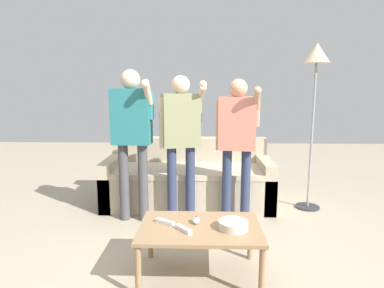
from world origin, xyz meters
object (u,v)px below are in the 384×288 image
object	(u,v)px
snack_bowl	(233,225)
player_left	(132,128)
floor_lamp	(316,70)
game_remote_wand_spare	(183,229)
coffee_table	(200,232)
player_center	(181,131)
couch	(188,181)
player_right	(237,134)
game_remote_wand_near	(165,222)
game_remote_wand_far	(223,225)
game_remote_nunchuk	(196,220)

from	to	relation	value
snack_bowl	player_left	bearing A→B (deg)	131.25
floor_lamp	game_remote_wand_spare	xyz separation A→B (m)	(-1.41, -1.57, -1.21)
coffee_table	player_center	xyz separation A→B (m)	(-0.21, 1.09, 0.62)
player_left	coffee_table	bearing A→B (deg)	-55.80
snack_bowl	game_remote_wand_spare	distance (m)	0.37
couch	player_center	distance (m)	0.87
player_right	game_remote_wand_near	distance (m)	1.31
player_center	player_right	bearing A→B (deg)	-4.64
snack_bowl	player_center	bearing A→B (deg)	111.81
floor_lamp	player_left	xyz separation A→B (m)	(-2.02, -0.42, -0.61)
player_left	game_remote_wand_near	bearing A→B (deg)	-66.07
game_remote_wand_spare	snack_bowl	bearing A→B (deg)	7.72
couch	coffee_table	world-z (taller)	couch
game_remote_wand_far	snack_bowl	bearing A→B (deg)	-18.82
player_center	game_remote_wand_near	size ratio (longest dim) A/B	9.98
player_right	game_remote_nunchuk	bearing A→B (deg)	-112.41
coffee_table	player_left	xyz separation A→B (m)	(-0.72, 1.06, 0.66)
snack_bowl	player_right	world-z (taller)	player_right
game_remote_wand_near	game_remote_wand_spare	size ratio (longest dim) A/B	1.12
snack_bowl	game_remote_wand_far	bearing A→B (deg)	161.18
player_center	player_right	distance (m)	0.59
couch	floor_lamp	xyz separation A→B (m)	(1.45, -0.14, 1.34)
couch	snack_bowl	size ratio (longest dim) A/B	9.26
game_remote_wand_far	couch	bearing A→B (deg)	101.23
snack_bowl	game_remote_wand_far	distance (m)	0.08
floor_lamp	game_remote_wand_spare	distance (m)	2.44
player_left	game_remote_nunchuk	bearing A→B (deg)	-55.57
floor_lamp	player_right	size ratio (longest dim) A/B	1.27
game_remote_wand_far	game_remote_wand_spare	xyz separation A→B (m)	(-0.29, -0.07, -0.00)
snack_bowl	game_remote_nunchuk	distance (m)	0.29
snack_bowl	game_remote_wand_near	size ratio (longest dim) A/B	1.39
snack_bowl	game_remote_wand_far	world-z (taller)	snack_bowl
couch	game_remote_wand_near	xyz separation A→B (m)	(-0.11, -1.59, 0.13)
game_remote_nunchuk	player_right	size ratio (longest dim) A/B	0.06
game_remote_nunchuk	game_remote_wand_far	bearing A→B (deg)	-18.42
coffee_table	game_remote_wand_near	bearing A→B (deg)	172.48
player_center	game_remote_wand_near	distance (m)	1.20
floor_lamp	game_remote_wand_near	size ratio (longest dim) A/B	12.34
game_remote_nunchuk	game_remote_wand_far	xyz separation A→B (m)	(0.20, -0.07, -0.01)
game_remote_wand_far	game_remote_wand_spare	bearing A→B (deg)	-165.72
snack_bowl	game_remote_wand_spare	bearing A→B (deg)	-172.28
game_remote_nunchuk	game_remote_wand_near	bearing A→B (deg)	-175.34
player_center	snack_bowl	bearing A→B (deg)	-68.19
floor_lamp	game_remote_wand_near	distance (m)	2.45
floor_lamp	game_remote_nunchuk	bearing A→B (deg)	-132.71
player_left	snack_bowl	bearing A→B (deg)	-48.75
player_center	game_remote_wand_spare	size ratio (longest dim) A/B	11.20
snack_bowl	game_remote_wand_far	size ratio (longest dim) A/B	1.45
coffee_table	game_remote_wand_near	world-z (taller)	game_remote_wand_near
player_left	game_remote_wand_spare	bearing A→B (deg)	-62.33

